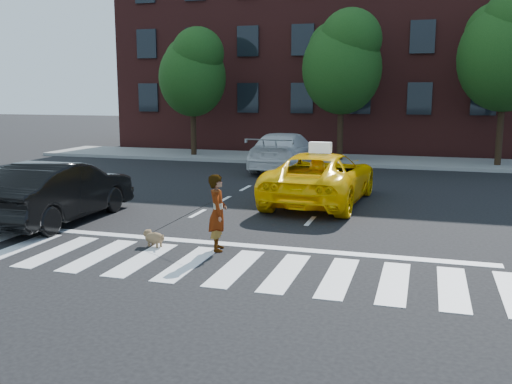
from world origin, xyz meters
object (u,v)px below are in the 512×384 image
Objects in this scene: tree_mid at (343,59)px; dog at (153,237)px; woman at (218,213)px; tree_left at (193,69)px; white_suv at (285,151)px; tree_right at (507,46)px; black_sedan at (59,191)px; taxi at (321,177)px.

dog is at bearing -96.30° from tree_mid.
tree_left is at bearing 6.47° from woman.
white_suv is (-1.93, -3.15, -4.04)m from tree_mid.
tree_right reaches higher than black_sedan.
woman is at bearing 82.13° from taxi.
woman is at bearing 164.11° from black_sedan.
taxi is 9.14× the size of dog.
dog is (3.46, -1.53, -0.59)m from black_sedan.
tree_mid is 15.93m from black_sedan.
black_sedan reaches higher than taxi.
taxi is 6.61m from dog.
taxi is at bearing 112.46° from white_suv.
tree_left reaches higher than white_suv.
tree_right reaches higher than dog.
tree_mid is 1.28× the size of white_suv.
woman is 1.60m from dog.
tree_left reaches higher than woman.
dog is at bearing -118.68° from tree_right.
woman is 2.70× the size of dog.
white_suv is (-8.93, -3.15, -4.46)m from tree_right.
tree_mid reaches higher than tree_left.
tree_mid is 4.30× the size of woman.
black_sedan is 5.12m from woman.
taxi is at bearing 87.46° from dog.
black_sedan is 2.93× the size of woman.
tree_left is 10.62× the size of dog.
taxi is (-6.13, -10.00, -4.49)m from tree_right.
white_suv reaches higher than dog.
tree_left is 7.35m from white_suv.
black_sedan is (2.28, -14.50, -3.64)m from tree_left.
tree_right is at bearing 82.37° from dog.
woman reaches higher than black_sedan.
woman reaches higher than white_suv.
woman is (4.93, -1.40, 0.03)m from black_sedan.
tree_left reaches higher than black_sedan.
woman is (1.64, -12.75, 0.02)m from white_suv.
tree_right reaches higher than woman.
white_suv is at bearing -160.59° from tree_right.
tree_mid is 0.92× the size of tree_right.
black_sedan is at bearing 74.05° from white_suv.
dog is at bearing -70.33° from tree_left.
tree_mid is at bearing -81.79° from taxi.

